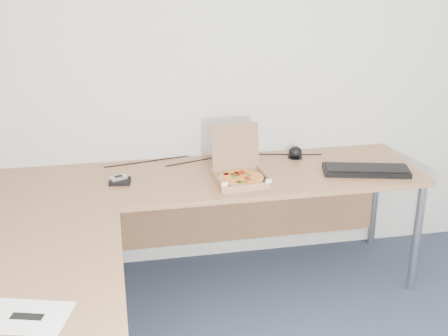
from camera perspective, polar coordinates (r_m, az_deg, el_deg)
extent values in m
cube|color=#A16C45|center=(3.52, -1.17, -0.95)|extent=(2.50, 0.70, 0.03)
cube|color=#A16C45|center=(2.52, -17.56, -11.75)|extent=(0.70, 1.50, 0.03)
cylinder|color=gray|center=(4.28, 14.21, -2.78)|extent=(0.05, 0.05, 0.70)
cube|color=#A17450|center=(3.43, 1.65, -1.27)|extent=(0.29, 0.29, 0.01)
cube|color=#A17450|center=(3.52, 1.10, 1.94)|extent=(0.29, 0.06, 0.28)
cylinder|color=#DD9D52|center=(3.42, 1.65, -1.05)|extent=(0.26, 0.26, 0.02)
cylinder|color=red|center=(3.42, 1.65, -0.86)|extent=(0.22, 0.22, 0.00)
cylinder|color=white|center=(3.63, 0.64, 0.97)|extent=(0.06, 0.06, 0.11)
cube|color=black|center=(3.65, 13.41, -0.23)|extent=(0.53, 0.29, 0.03)
cube|color=black|center=(3.46, -9.91, -1.26)|extent=(0.13, 0.11, 0.02)
cube|color=#B2B5BA|center=(3.46, -10.05, -0.92)|extent=(0.10, 0.08, 0.02)
cube|color=white|center=(2.40, -18.31, -13.34)|extent=(0.36, 0.30, 0.00)
ellipsoid|color=black|center=(3.81, 6.83, 1.56)|extent=(0.10, 0.10, 0.08)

